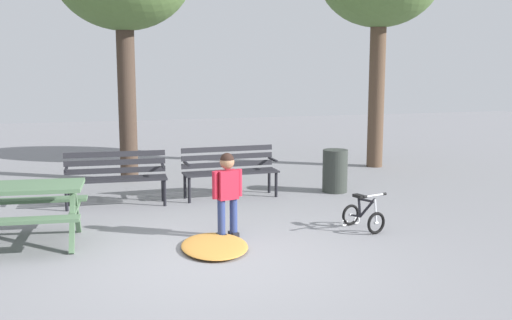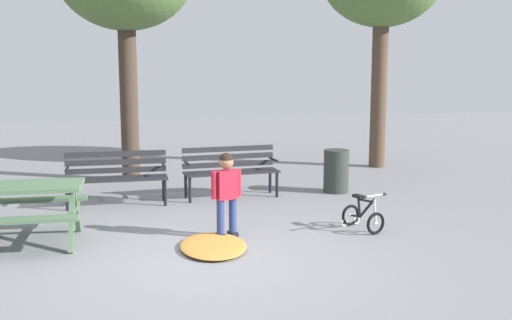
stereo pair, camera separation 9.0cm
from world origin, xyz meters
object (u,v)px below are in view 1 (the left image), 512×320
(picnic_table, at_px, (8,199))
(park_bench_far_left, at_px, (116,174))
(trash_bin, at_px, (335,171))
(child_standing, at_px, (227,188))
(kids_bicycle, at_px, (363,215))
(park_bench_left, at_px, (230,167))

(picnic_table, height_order, park_bench_far_left, park_bench_far_left)
(picnic_table, distance_m, trash_bin, 5.51)
(child_standing, distance_m, kids_bicycle, 1.93)
(park_bench_left, bearing_deg, child_standing, -104.34)
(park_bench_left, bearing_deg, picnic_table, -148.92)
(park_bench_far_left, distance_m, kids_bicycle, 4.00)
(park_bench_far_left, height_order, trash_bin, park_bench_far_left)
(park_bench_far_left, distance_m, child_standing, 2.63)
(picnic_table, relative_size, park_bench_far_left, 1.18)
(park_bench_far_left, xyz_separation_m, trash_bin, (3.78, -0.04, -0.13))
(park_bench_left, relative_size, child_standing, 1.44)
(kids_bicycle, bearing_deg, park_bench_far_left, 142.27)
(child_standing, xyz_separation_m, kids_bicycle, (1.87, -0.15, -0.46))
(trash_bin, bearing_deg, park_bench_far_left, 179.44)
(park_bench_far_left, relative_size, child_standing, 1.45)
(kids_bicycle, distance_m, trash_bin, 2.49)
(picnic_table, xyz_separation_m, kids_bicycle, (4.56, -0.53, -0.39))
(park_bench_far_left, xyz_separation_m, park_bench_left, (1.89, 0.09, 0.00))
(park_bench_left, xyz_separation_m, trash_bin, (1.88, -0.12, -0.13))
(park_bench_far_left, bearing_deg, picnic_table, -126.47)
(kids_bicycle, bearing_deg, child_standing, 175.45)
(park_bench_left, xyz_separation_m, kids_bicycle, (1.26, -2.52, -0.31))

